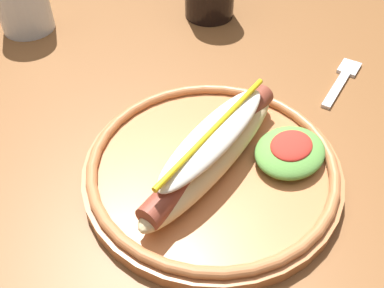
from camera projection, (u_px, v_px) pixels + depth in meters
dining_table at (64, 162)px, 0.62m from camera, size 1.46×1.03×0.74m
hot_dog_plate at (217, 162)px, 0.48m from camera, size 0.28×0.28×0.08m
fork at (342, 79)px, 0.62m from camera, size 0.12×0.04×0.00m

